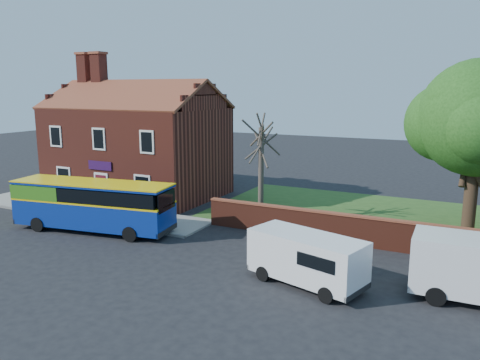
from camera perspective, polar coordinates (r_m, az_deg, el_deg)
The scene contains 10 objects.
ground at distance 23.77m, azimuth -16.23°, elevation -8.86°, with size 120.00×120.00×0.00m, color black.
pavement at distance 32.39m, azimuth -18.48°, elevation -3.55°, with size 18.00×3.50×0.12m, color gray.
kerb at distance 31.22m, azimuth -20.74°, elevation -4.22°, with size 18.00×0.15×0.14m, color slate.
grass_strip at distance 30.37m, azimuth 21.08°, elevation -4.76°, with size 26.00×12.00×0.04m, color #426B28.
shop_building at distance 35.97m, azimuth -12.37°, elevation 3.64°, with size 12.30×8.13×10.50m.
boundary_wall at distance 24.41m, azimuth 19.76°, elevation -6.54°, with size 22.00×0.38×1.60m.
bus at distance 27.68m, azimuth -17.99°, elevation -2.67°, with size 9.48×3.75×2.82m.
van_near at distance 19.49m, azimuth 8.16°, elevation -9.30°, with size 5.15×3.16×2.11m.
large_tree at distance 27.77m, azimuth 27.17°, elevation 6.36°, with size 7.79×6.16×9.50m.
bare_tree at distance 27.91m, azimuth 2.58°, elevation 1.30°, with size 2.33×2.77×6.21m.
Camera 1 is at (15.46, -16.21, 7.95)m, focal length 35.00 mm.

